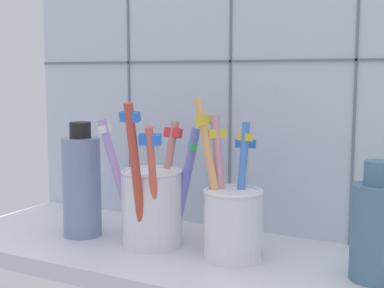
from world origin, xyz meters
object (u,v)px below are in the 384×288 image
(ceramic_vase, at_px, (375,229))
(toothbrush_cup_left, at_px, (153,202))
(soap_bottle, at_px, (82,184))
(toothbrush_cup_right, at_px, (233,216))

(ceramic_vase, bearing_deg, toothbrush_cup_left, -178.82)
(toothbrush_cup_left, height_order, soap_bottle, toothbrush_cup_left)
(toothbrush_cup_right, height_order, soap_bottle, toothbrush_cup_right)
(soap_bottle, bearing_deg, ceramic_vase, 2.64)
(ceramic_vase, height_order, soap_bottle, soap_bottle)
(toothbrush_cup_left, bearing_deg, ceramic_vase, 1.18)
(toothbrush_cup_left, distance_m, toothbrush_cup_right, 0.10)
(toothbrush_cup_right, bearing_deg, ceramic_vase, 0.94)
(soap_bottle, bearing_deg, toothbrush_cup_left, 6.40)
(toothbrush_cup_left, relative_size, soap_bottle, 1.20)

